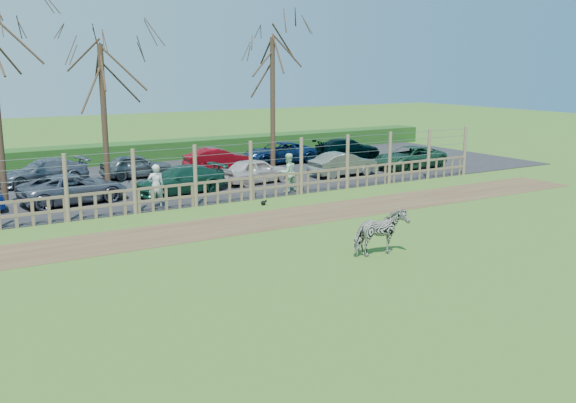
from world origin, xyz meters
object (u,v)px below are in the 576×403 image
tree_right (273,72)px  car_12 (279,153)px  car_2 (73,188)px  crow (264,203)px  visitor_b (288,173)px  car_10 (136,166)px  car_9 (43,172)px  car_5 (344,164)px  car_6 (410,157)px  car_4 (256,171)px  tree_mid (102,82)px  zebra (380,233)px  car_11 (218,159)px  car_13 (348,149)px  visitor_a (156,186)px  car_3 (180,180)px

tree_right → car_12: tree_right is taller
car_2 → crow: bearing=-130.6°
visitor_b → car_10: (-4.62, 7.10, -0.26)m
car_2 → car_9: size_ratio=1.04×
tree_right → car_2: bearing=-165.4°
car_5 → car_6: size_ratio=0.84×
visitor_b → car_9: size_ratio=0.42×
visitor_b → car_4: 2.66m
tree_right → car_12: (1.70, 2.30, -4.60)m
tree_mid → zebra: bearing=-74.6°
tree_mid → tree_right: size_ratio=0.93×
car_11 → car_13: same height
tree_mid → visitor_a: tree_mid is taller
car_9 → car_3: bearing=34.6°
car_5 → car_6: same height
car_2 → car_13: size_ratio=1.04×
car_6 → car_13: bearing=-177.3°
car_2 → car_5: size_ratio=1.19×
visitor_a → car_9: size_ratio=0.42×
zebra → tree_mid: bearing=17.7°
zebra → car_11: bearing=-6.3°
car_2 → car_4: 8.57m
tree_right → car_10: (-6.93, 1.72, -4.60)m
visitor_a → car_12: size_ratio=0.40×
visitor_b → car_9: (-9.01, 7.46, -0.26)m
visitor_b → car_11: visitor_b is taller
car_6 → car_5: bearing=-93.4°
zebra → car_2: 13.68m
car_3 → car_5: (8.90, 0.03, 0.00)m
zebra → visitor_b: (2.67, 9.75, 0.21)m
tree_mid → car_4: tree_mid is taller
zebra → crow: 8.01m
car_10 → car_12: 8.65m
zebra → car_9: (-6.34, 17.21, -0.06)m
car_2 → car_3: (4.51, -0.33, 0.00)m
tree_right → car_9: size_ratio=1.78×
visitor_a → car_2: size_ratio=0.40×
crow → car_12: bearing=56.5°
car_5 → car_13: 6.31m
car_5 → car_13: size_ratio=0.88×
tree_right → car_5: bearing=-53.8°
car_11 → car_3: bearing=145.7°
car_4 → car_9: same height
tree_mid → car_9: (-2.32, 2.58, -4.23)m
tree_mid → car_4: size_ratio=1.94×
zebra → crow: bearing=-0.8°
car_6 → car_12: same height
tree_right → car_11: bearing=144.4°
car_9 → zebra: bearing=12.9°
visitor_a → zebra: bearing=121.4°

